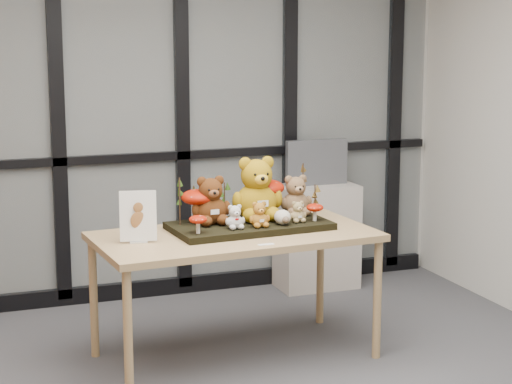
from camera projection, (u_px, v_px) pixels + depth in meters
name	position (u px, v px, depth m)	size (l,w,h in m)	color
room_shell	(233.00, 99.00, 4.27)	(5.00, 5.00, 5.00)	beige
glass_partition	(121.00, 107.00, 6.59)	(4.90, 0.06, 2.78)	#2D383F
display_table	(235.00, 244.00, 5.54)	(1.71, 0.94, 0.78)	tan
diorama_tray	(250.00, 226.00, 5.63)	(0.95, 0.48, 0.04)	black
bear_pooh_yellow	(256.00, 185.00, 5.69)	(0.33, 0.30, 0.43)	#A47B0E
bear_brown_medium	(211.00, 198.00, 5.58)	(0.25, 0.22, 0.32)	#4C250D
bear_tan_back	(296.00, 193.00, 5.83)	(0.21, 0.19, 0.28)	brown
bear_small_yellow	(259.00, 213.00, 5.50)	(0.13, 0.12, 0.17)	#AC6B1F
bear_white_bow	(235.00, 215.00, 5.46)	(0.12, 0.11, 0.16)	silver
bear_beige_small	(298.00, 210.00, 5.64)	(0.11, 0.10, 0.14)	#9E8553
plush_cream_hedgehog	(282.00, 216.00, 5.57)	(0.08, 0.07, 0.10)	beige
mushroom_back_left	(198.00, 205.00, 5.60)	(0.21, 0.21, 0.23)	#9C1605
mushroom_back_right	(266.00, 196.00, 5.80)	(0.23, 0.23, 0.26)	#9C1605
mushroom_front_left	(198.00, 223.00, 5.34)	(0.11, 0.11, 0.12)	#9C1605
mushroom_front_right	(315.00, 211.00, 5.67)	(0.11, 0.11, 0.12)	#9C1605
sprig_green_far_left	(180.00, 201.00, 5.55)	(0.05, 0.05, 0.29)	#18370C
sprig_green_mid_left	(194.00, 204.00, 5.65)	(0.05, 0.05, 0.22)	#18370C
sprig_dry_far_right	(303.00, 188.00, 5.86)	(0.05, 0.05, 0.32)	brown
sprig_dry_mid_right	(315.00, 201.00, 5.77)	(0.05, 0.05, 0.21)	brown
sprig_green_centre	(225.00, 200.00, 5.74)	(0.05, 0.05, 0.23)	#18370C
sign_holder	(138.00, 219.00, 5.28)	(0.21, 0.09, 0.30)	silver
label_card	(266.00, 244.00, 5.26)	(0.09, 0.03, 0.00)	white
cabinet	(317.00, 236.00, 7.08)	(0.60, 0.35, 0.80)	#B5ABA2
monitor	(317.00, 162.00, 6.99)	(0.49, 0.05, 0.35)	#4F5157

